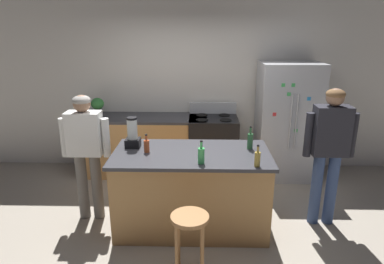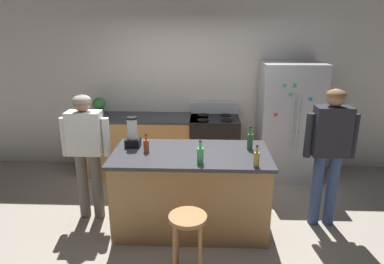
% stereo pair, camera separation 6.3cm
% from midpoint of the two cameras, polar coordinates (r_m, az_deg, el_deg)
% --- Properties ---
extents(ground_plane, '(14.00, 14.00, 0.00)m').
position_cam_midpoint_polar(ground_plane, '(4.33, 0.27, -15.20)').
color(ground_plane, '#9E9384').
extents(back_wall, '(8.00, 0.10, 2.70)m').
position_cam_midpoint_polar(back_wall, '(5.68, 0.99, 7.47)').
color(back_wall, silver).
rests_on(back_wall, ground_plane).
extents(kitchen_island, '(1.79, 0.93, 0.95)m').
position_cam_midpoint_polar(kitchen_island, '(4.09, 0.28, -9.60)').
color(kitchen_island, '#B7844C').
rests_on(kitchen_island, ground_plane).
extents(back_counter_run, '(2.00, 0.64, 0.95)m').
position_cam_midpoint_polar(back_counter_run, '(5.59, -7.38, -2.14)').
color(back_counter_run, '#B7844C').
rests_on(back_counter_run, ground_plane).
extents(refrigerator, '(0.90, 0.73, 1.81)m').
position_cam_midpoint_polar(refrigerator, '(5.50, 16.08, 1.66)').
color(refrigerator, '#B7BABF').
rests_on(refrigerator, ground_plane).
extents(stove_range, '(0.76, 0.65, 1.13)m').
position_cam_midpoint_polar(stove_range, '(5.49, 4.03, -2.29)').
color(stove_range, black).
rests_on(stove_range, ground_plane).
extents(person_by_island_left, '(0.59, 0.22, 1.57)m').
position_cam_midpoint_polar(person_by_island_left, '(4.28, -16.80, -2.18)').
color(person_by_island_left, '#66605B').
rests_on(person_by_island_left, ground_plane).
extents(person_by_sink_right, '(0.59, 0.22, 1.67)m').
position_cam_midpoint_polar(person_by_sink_right, '(4.24, 22.36, -2.09)').
color(person_by_sink_right, '#384C7A').
rests_on(person_by_sink_right, ground_plane).
extents(bar_stool, '(0.36, 0.36, 0.65)m').
position_cam_midpoint_polar(bar_stool, '(3.33, -0.14, -15.87)').
color(bar_stool, '#9E6B3D').
rests_on(bar_stool, ground_plane).
extents(potted_plant, '(0.20, 0.20, 0.30)m').
position_cam_midpoint_polar(potted_plant, '(5.58, -14.86, 4.27)').
color(potted_plant, '#4C4C51').
rests_on(potted_plant, back_counter_run).
extents(blender_appliance, '(0.17, 0.17, 0.36)m').
position_cam_midpoint_polar(blender_appliance, '(4.10, -9.44, -0.35)').
color(blender_appliance, black).
rests_on(blender_appliance, kitchen_island).
extents(bottle_olive_oil, '(0.07, 0.07, 0.28)m').
position_cam_midpoint_polar(bottle_olive_oil, '(4.03, 10.08, -1.46)').
color(bottle_olive_oil, '#2D6638').
rests_on(bottle_olive_oil, kitchen_island).
extents(bottle_cooking_sauce, '(0.06, 0.06, 0.22)m').
position_cam_midpoint_polar(bottle_cooking_sauce, '(3.92, -7.15, -2.22)').
color(bottle_cooking_sauce, '#B24C26').
rests_on(bottle_cooking_sauce, kitchen_island).
extents(bottle_soda, '(0.07, 0.07, 0.26)m').
position_cam_midpoint_polar(bottle_soda, '(3.57, 1.89, -3.87)').
color(bottle_soda, '#3FB259').
rests_on(bottle_soda, kitchen_island).
extents(bottle_vinegar, '(0.06, 0.06, 0.24)m').
position_cam_midpoint_polar(bottle_vinegar, '(3.55, 11.19, -4.43)').
color(bottle_vinegar, olive).
rests_on(bottle_vinegar, kitchen_island).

